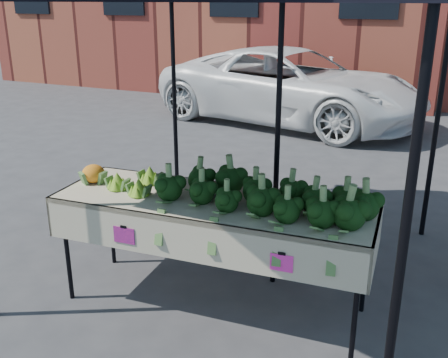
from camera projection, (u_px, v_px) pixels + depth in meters
ground at (239, 302)px, 4.15m from camera, size 90.00×90.00×0.00m
table at (213, 254)px, 3.98m from camera, size 2.45×0.96×0.90m
canopy at (240, 121)px, 4.21m from camera, size 3.16×3.16×2.74m
broccoli_heap at (264, 190)px, 3.65m from camera, size 1.60×0.57×0.26m
romanesco_cluster at (136, 176)px, 4.04m from camera, size 0.43×0.47×0.20m
cauliflower_pair at (93, 172)px, 4.16m from camera, size 0.20×0.20×0.18m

